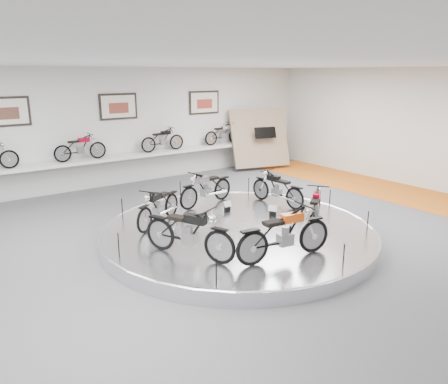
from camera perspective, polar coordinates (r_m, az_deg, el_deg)
floor at (r=10.19m, az=2.86°, el=-6.66°), size 16.00×16.00×0.00m
ceiling at (r=9.45m, az=3.20°, el=16.45°), size 16.00×16.00×0.00m
wall_back at (r=15.63m, az=-13.52°, el=8.25°), size 16.00×0.00×16.00m
wall_right at (r=15.87m, az=26.28°, el=7.21°), size 0.00×14.00×14.00m
orange_carpet_strip at (r=15.20m, az=23.26°, el=-0.45°), size 2.40×12.60×0.01m
dado_band at (r=15.84m, az=-13.17°, el=3.04°), size 15.68×0.04×1.10m
display_platform at (r=10.35m, az=1.83°, el=-5.39°), size 6.40×6.40×0.30m
platform_rim at (r=10.31m, az=1.83°, el=-4.77°), size 6.40×6.40×0.10m
shelf at (r=15.50m, az=-12.85°, el=4.49°), size 11.00×0.55×0.10m
poster_left at (r=14.54m, az=-26.58°, el=9.36°), size 1.35×0.06×0.88m
poster_center at (r=15.52m, az=-13.62°, el=10.80°), size 1.35×0.06×0.88m
poster_right at (r=17.17m, az=-2.59°, el=11.60°), size 1.35×0.06×0.88m
display_panel at (r=17.90m, az=4.66°, el=7.05°), size 2.56×1.52×2.30m
shelf_bike_b at (r=14.92m, az=-18.25°, el=5.31°), size 1.22×0.43×0.73m
shelf_bike_c at (r=16.07m, az=-8.01°, el=6.60°), size 1.22×0.43×0.73m
shelf_bike_d at (r=17.49m, az=-0.14°, el=7.45°), size 1.22×0.43×0.73m
bike_a at (r=11.99m, az=6.98°, el=0.48°), size 0.68×1.62×0.93m
bike_b at (r=11.90m, az=-2.35°, el=0.54°), size 1.70×0.87×0.95m
bike_c at (r=10.46m, az=-8.57°, el=-1.82°), size 1.62×1.29×0.92m
bike_d at (r=8.55m, az=-4.63°, el=-5.23°), size 1.29×1.85×1.03m
bike_e at (r=8.50m, az=7.90°, el=-5.37°), size 1.87×0.91×1.05m
bike_f at (r=10.43m, az=11.85°, el=-2.06°), size 1.57×1.34×0.91m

